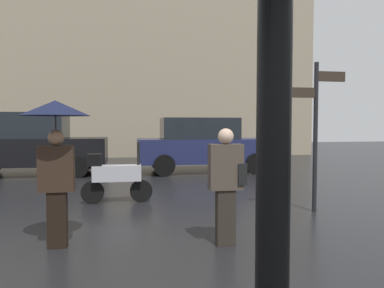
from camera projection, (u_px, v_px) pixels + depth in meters
name	position (u px, v px, depth m)	size (l,w,h in m)	color
pedestrian_with_umbrella	(56.00, 135.00, 4.69)	(0.86, 0.86, 1.90)	black
pedestrian_with_bag	(227.00, 179.00, 4.82)	(0.48, 0.24, 1.54)	#2A241E
parked_scooter	(115.00, 176.00, 7.46)	(1.43, 0.32, 1.23)	black
parked_car_left	(204.00, 144.00, 12.39)	(4.56, 1.82, 1.83)	#1E234C
parked_car_right	(30.00, 144.00, 11.65)	(4.59, 1.94, 1.98)	black
street_signpost	(316.00, 121.00, 6.67)	(1.08, 0.08, 2.72)	black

